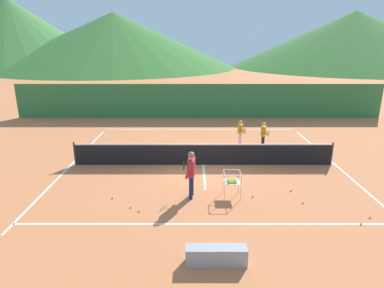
{
  "coord_description": "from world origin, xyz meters",
  "views": [
    {
      "loc": [
        -0.5,
        -13.57,
        5.21
      ],
      "look_at": [
        -0.43,
        -0.26,
        1.05
      ],
      "focal_mm": 30.65,
      "sensor_mm": 36.0,
      "label": 1
    }
  ],
  "objects": [
    {
      "name": "ground_plane",
      "position": [
        0.0,
        0.0,
        0.0
      ],
      "size": [
        120.0,
        120.0,
        0.0
      ],
      "primitive_type": "plane",
      "color": "#C67042"
    },
    {
      "name": "line_baseline_near",
      "position": [
        0.0,
        -4.94,
        0.0
      ],
      "size": [
        11.72,
        0.08,
        0.01
      ],
      "primitive_type": "cube",
      "color": "white",
      "rests_on": "ground"
    },
    {
      "name": "line_baseline_far",
      "position": [
        0.0,
        6.16,
        0.0
      ],
      "size": [
        11.72,
        0.08,
        0.01
      ],
      "primitive_type": "cube",
      "color": "white",
      "rests_on": "ground"
    },
    {
      "name": "line_sideline_west",
      "position": [
        -5.86,
        0.0,
        0.0
      ],
      "size": [
        0.08,
        11.1,
        0.01
      ],
      "primitive_type": "cube",
      "color": "white",
      "rests_on": "ground"
    },
    {
      "name": "line_sideline_east",
      "position": [
        5.86,
        0.0,
        0.0
      ],
      "size": [
        0.08,
        11.1,
        0.01
      ],
      "primitive_type": "cube",
      "color": "white",
      "rests_on": "ground"
    },
    {
      "name": "line_service_center",
      "position": [
        0.0,
        0.0,
        0.0
      ],
      "size": [
        0.08,
        5.11,
        0.01
      ],
      "primitive_type": "cube",
      "color": "white",
      "rests_on": "ground"
    },
    {
      "name": "tennis_net",
      "position": [
        0.0,
        0.0,
        0.5
      ],
      "size": [
        11.36,
        0.08,
        1.05
      ],
      "color": "#333338",
      "rests_on": "ground"
    },
    {
      "name": "instructor",
      "position": [
        -0.53,
        -3.14,
        1.0
      ],
      "size": [
        0.44,
        0.79,
        1.67
      ],
      "color": "#191E4C",
      "rests_on": "ground"
    },
    {
      "name": "student_0",
      "position": [
        2.03,
        2.88,
        0.8
      ],
      "size": [
        0.41,
        0.72,
        1.34
      ],
      "color": "silver",
      "rests_on": "ground"
    },
    {
      "name": "student_1",
      "position": [
        3.13,
        2.39,
        0.81
      ],
      "size": [
        0.42,
        0.73,
        1.35
      ],
      "color": "black",
      "rests_on": "ground"
    },
    {
      "name": "ball_cart",
      "position": [
        0.9,
        -3.08,
        0.58
      ],
      "size": [
        0.58,
        0.58,
        0.9
      ],
      "color": "#B7B7BC",
      "rests_on": "ground"
    },
    {
      "name": "tennis_ball_0",
      "position": [
        3.12,
        -2.68,
        0.03
      ],
      "size": [
        0.07,
        0.07,
        0.07
      ],
      "primitive_type": "sphere",
      "color": "yellow",
      "rests_on": "ground"
    },
    {
      "name": "tennis_ball_1",
      "position": [
        -3.25,
        -3.26,
        0.03
      ],
      "size": [
        0.07,
        0.07,
        0.07
      ],
      "primitive_type": "sphere",
      "color": "yellow",
      "rests_on": "ground"
    },
    {
      "name": "tennis_ball_2",
      "position": [
        5.01,
        -4.59,
        0.03
      ],
      "size": [
        0.07,
        0.07,
        0.07
      ],
      "primitive_type": "sphere",
      "color": "yellow",
      "rests_on": "ground"
    },
    {
      "name": "tennis_ball_3",
      "position": [
        1.39,
        -1.31,
        0.03
      ],
      "size": [
        0.07,
        0.07,
        0.07
      ],
      "primitive_type": "sphere",
      "color": "yellow",
      "rests_on": "ground"
    },
    {
      "name": "tennis_ball_4",
      "position": [
        3.25,
        -3.62,
        0.03
      ],
      "size": [
        0.07,
        0.07,
        0.07
      ],
      "primitive_type": "sphere",
      "color": "yellow",
      "rests_on": "ground"
    },
    {
      "name": "tennis_ball_5",
      "position": [
        -2.5,
        -3.93,
        0.03
      ],
      "size": [
        0.07,
        0.07,
        0.07
      ],
      "primitive_type": "sphere",
      "color": "yellow",
      "rests_on": "ground"
    },
    {
      "name": "tennis_ball_6",
      "position": [
        4.55,
        -4.96,
        0.03
      ],
      "size": [
        0.07,
        0.07,
        0.07
      ],
      "primitive_type": "sphere",
      "color": "yellow",
      "rests_on": "ground"
    },
    {
      "name": "tennis_ball_7",
      "position": [
        -2.88,
        -0.72,
        0.03
      ],
      "size": [
        0.07,
        0.07,
        0.07
      ],
      "primitive_type": "sphere",
      "color": "yellow",
      "rests_on": "ground"
    },
    {
      "name": "tennis_ball_8",
      "position": [
        1.64,
        -3.16,
        0.03
      ],
      "size": [
        0.07,
        0.07,
        0.07
      ],
      "primitive_type": "sphere",
      "color": "yellow",
      "rests_on": "ground"
    },
    {
      "name": "tennis_ball_9",
      "position": [
        -2.18,
        -4.19,
        0.03
      ],
      "size": [
        0.07,
        0.07,
        0.07
      ],
      "primitive_type": "sphere",
      "color": "yellow",
      "rests_on": "ground"
    },
    {
      "name": "windscreen_fence",
      "position": [
        0.0,
        9.4,
        1.2
      ],
      "size": [
        25.77,
        0.08,
        2.41
      ],
      "primitive_type": "cube",
      "color": "#33753D",
      "rests_on": "ground"
    },
    {
      "name": "courtside_bench",
      "position": [
        0.1,
        -6.76,
        0.23
      ],
      "size": [
        1.5,
        0.36,
        0.46
      ],
      "primitive_type": "cube",
      "color": "#99999E",
      "rests_on": "ground"
    },
    {
      "name": "hill_0",
      "position": [
        -37.48,
        56.86,
        6.87
      ],
      "size": [
        41.65,
        41.65,
        13.74
      ],
      "primitive_type": "cone",
      "color": "#427A38",
      "rests_on": "ground"
    },
    {
      "name": "hill_1",
      "position": [
        -16.52,
        57.24,
        5.47
      ],
      "size": [
        49.69,
        49.69,
        10.95
      ],
      "primitive_type": "cone",
      "color": "#38702D",
      "rests_on": "ground"
    },
    {
      "name": "hill_2",
      "position": [
        32.86,
        57.56,
        5.66
      ],
      "size": [
        49.62,
        49.62,
        11.31
      ],
      "primitive_type": "cone",
      "color": "#38702D",
      "rests_on": "ground"
    }
  ]
}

